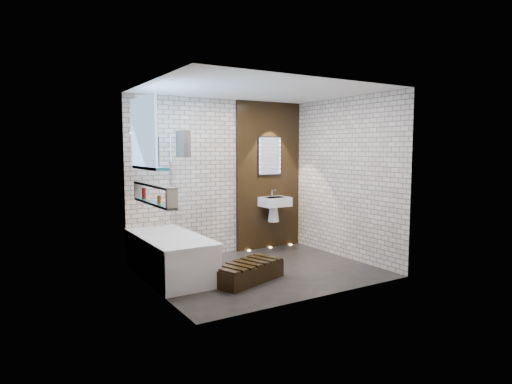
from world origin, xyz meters
TOP-DOWN VIEW (x-y plane):
  - ground at (0.00, 0.00)m, footprint 3.20×3.20m
  - room_shell at (0.00, 0.00)m, footprint 3.24×3.20m
  - walnut_panel at (0.95, 1.27)m, footprint 1.30×0.06m
  - clerestory_window at (-1.57, 0.35)m, footprint 0.18×1.00m
  - display_niche at (-1.53, 0.15)m, footprint 0.14×1.30m
  - bathtub at (-1.22, 0.45)m, footprint 0.79×1.74m
  - bath_screen at (-0.87, 0.89)m, footprint 0.01×0.78m
  - towel at (-0.87, 0.77)m, footprint 0.11×0.30m
  - shower_head at (-1.30, 0.95)m, footprint 0.18×0.18m
  - washbasin at (0.95, 1.07)m, footprint 0.50×0.36m
  - led_mirror at (0.95, 1.23)m, footprint 0.50×0.02m
  - walnut_step at (-0.41, -0.30)m, footprint 1.12×0.77m
  - niche_bottles at (-1.53, 0.07)m, footprint 0.06×1.00m
  - sill_vases at (-1.50, 0.14)m, footprint 0.09×0.09m
  - floor_uplights at (0.95, 1.20)m, footprint 0.96×0.06m

SIDE VIEW (x-z plane):
  - ground at x=0.00m, z-range 0.00..0.00m
  - floor_uplights at x=0.95m, z-range 0.00..0.01m
  - walnut_step at x=-0.41m, z-range 0.00..0.23m
  - bathtub at x=-1.22m, z-range -0.06..0.64m
  - washbasin at x=0.95m, z-range 0.50..1.08m
  - niche_bottles at x=-1.53m, z-range 1.09..1.24m
  - display_niche at x=-1.53m, z-range 1.07..1.33m
  - bath_screen at x=-0.87m, z-range 0.58..1.98m
  - walnut_panel at x=0.95m, z-range 0.00..2.60m
  - room_shell at x=0.00m, z-range 0.00..2.60m
  - led_mirror at x=0.95m, z-range 1.30..2.00m
  - sill_vases at x=-1.50m, z-range 1.55..1.93m
  - towel at x=-0.87m, z-range 1.66..2.04m
  - clerestory_window at x=-1.57m, z-range 1.43..2.37m
  - shower_head at x=-1.30m, z-range 1.99..2.01m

